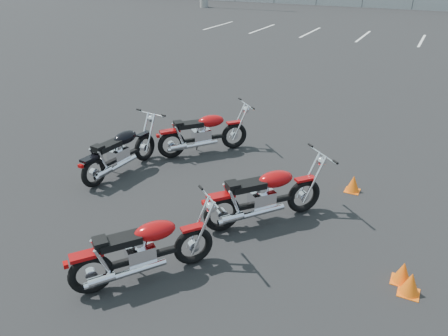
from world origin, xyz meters
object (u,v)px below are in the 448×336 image
at_px(motorcycle_rear_red, 143,250).
at_px(motorcycle_front_red, 203,133).
at_px(motorcycle_second_black, 120,152).
at_px(motorcycle_third_red, 264,195).

bearing_deg(motorcycle_rear_red, motorcycle_front_red, 108.42).
bearing_deg(motorcycle_second_black, motorcycle_third_red, -6.56).
height_order(motorcycle_second_black, motorcycle_third_red, motorcycle_third_red).
bearing_deg(motorcycle_front_red, motorcycle_third_red, -41.32).
xyz_separation_m(motorcycle_front_red, motorcycle_third_red, (2.28, -2.00, 0.01)).
bearing_deg(motorcycle_rear_red, motorcycle_third_red, 66.05).
xyz_separation_m(motorcycle_third_red, motorcycle_rear_red, (-0.92, -2.07, -0.03)).
distance_m(motorcycle_third_red, motorcycle_rear_red, 2.27).
height_order(motorcycle_front_red, motorcycle_rear_red, motorcycle_front_red).
distance_m(motorcycle_second_black, motorcycle_third_red, 3.32).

